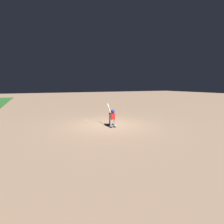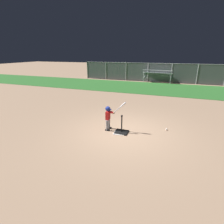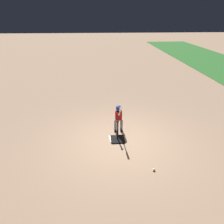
# 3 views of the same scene
# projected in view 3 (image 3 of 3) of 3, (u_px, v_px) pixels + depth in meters

# --- Properties ---
(ground_plane) EXTENTS (90.00, 90.00, 0.00)m
(ground_plane) POSITION_uv_depth(u_px,v_px,m) (120.00, 142.00, 7.43)
(ground_plane) COLOR #93755B
(home_plate) EXTENTS (0.49, 0.49, 0.02)m
(home_plate) POSITION_uv_depth(u_px,v_px,m) (116.00, 138.00, 7.59)
(home_plate) COLOR white
(home_plate) RESTS_ON ground_plane
(batting_tee) EXTENTS (0.52, 0.47, 0.74)m
(batting_tee) POSITION_uv_depth(u_px,v_px,m) (118.00, 138.00, 7.50)
(batting_tee) COLOR black
(batting_tee) RESTS_ON ground_plane
(batter_child) EXTENTS (0.86, 0.32, 1.27)m
(batter_child) POSITION_uv_depth(u_px,v_px,m) (119.00, 116.00, 7.80)
(batter_child) COLOR gray
(batter_child) RESTS_ON ground_plane
(baseball) EXTENTS (0.07, 0.07, 0.07)m
(baseball) POSITION_uv_depth(u_px,v_px,m) (154.00, 170.00, 6.04)
(baseball) COLOR white
(baseball) RESTS_ON ground_plane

